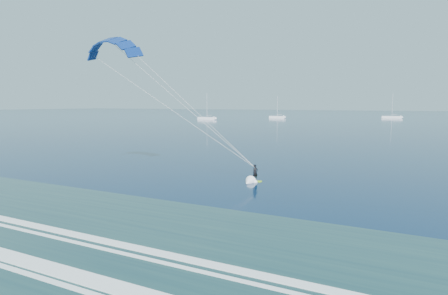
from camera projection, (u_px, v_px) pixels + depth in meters
name	position (u px, v px, depth m)	size (l,w,h in m)	color
kitesurfer_rig	(180.00, 102.00, 40.17)	(19.12, 7.55, 15.64)	#A0E51B
sailboat_0	(207.00, 118.00, 192.37)	(9.41, 2.40, 12.70)	white
sailboat_1	(277.00, 117.00, 208.48)	(8.30, 2.40, 11.45)	white
sailboat_2	(392.00, 117.00, 208.59)	(9.73, 2.40, 12.98)	white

